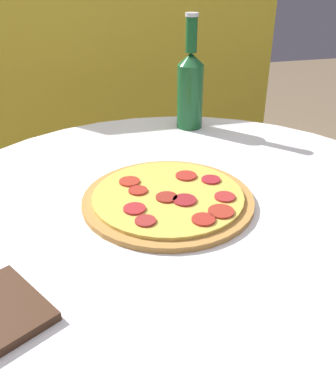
{
  "coord_description": "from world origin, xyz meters",
  "views": [
    {
      "loc": [
        -0.18,
        -0.59,
        1.09
      ],
      "look_at": [
        -0.02,
        0.04,
        0.73
      ],
      "focal_mm": 40.0,
      "sensor_mm": 36.0,
      "label": 1
    }
  ],
  "objects": [
    {
      "name": "table",
      "position": [
        0.0,
        0.0,
        0.56
      ],
      "size": [
        0.97,
        0.97,
        0.71
      ],
      "color": "white",
      "rests_on": "ground_plane"
    },
    {
      "name": "fence_panel",
      "position": [
        0.0,
        1.0,
        0.72
      ],
      "size": [
        1.28,
        0.04,
        1.44
      ],
      "color": "gold",
      "rests_on": "ground_plane"
    },
    {
      "name": "pizza",
      "position": [
        -0.02,
        0.04,
        0.72
      ],
      "size": [
        0.3,
        0.3,
        0.02
      ],
      "color": "#B77F3D",
      "rests_on": "table"
    },
    {
      "name": "beer_bottle",
      "position": [
        0.12,
        0.39,
        0.81
      ],
      "size": [
        0.06,
        0.06,
        0.27
      ],
      "color": "#195628",
      "rests_on": "table"
    }
  ]
}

